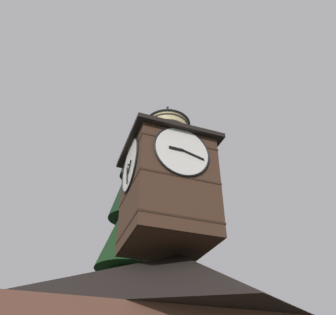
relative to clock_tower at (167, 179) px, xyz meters
name	(u,v)px	position (x,y,z in m)	size (l,w,h in m)	color
clock_tower	(167,179)	(0.00, 0.00, 0.00)	(4.82, 4.82, 9.17)	#422B1E
pine_tree_behind	(125,276)	(0.65, -5.49, -3.67)	(5.74, 5.74, 19.80)	#473323
moon	(174,287)	(-13.25, -33.67, 3.88)	(2.03, 2.03, 2.03)	silver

